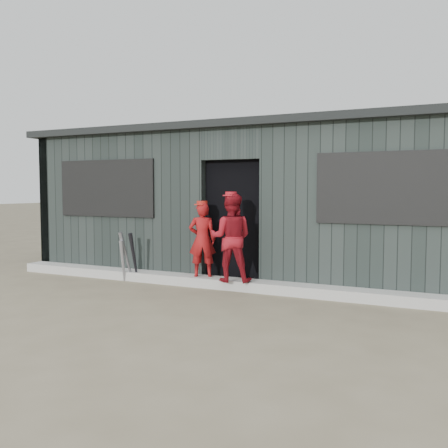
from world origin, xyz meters
The scene contains 9 objects.
ground centered at (0.00, 0.00, 0.00)m, with size 80.00×80.00×0.00m, color #6B604A.
curb centered at (0.00, 1.82, 0.07)m, with size 8.00×0.36×0.15m, color #AAAAA5.
bat_left centered at (-1.76, 1.58, 0.35)m, with size 0.07×0.07×0.70m, color #929199.
bat_mid centered at (-1.73, 1.64, 0.42)m, with size 0.07×0.07×0.84m, color slate.
bat_right centered at (-1.58, 1.64, 0.41)m, with size 0.07×0.07×0.83m, color black.
player_red_left centered at (-0.40, 1.84, 0.74)m, with size 0.43×0.28×1.18m, color maroon.
player_red_right centered at (0.19, 1.64, 0.81)m, with size 0.64×0.50×1.32m, color maroon.
player_grey_back centered at (0.66, 2.50, 0.70)m, with size 0.68×0.44×1.39m, color #BBBBBB.
dugout centered at (0.00, 3.50, 1.29)m, with size 8.30×3.30×2.62m.
Camera 1 is at (3.28, -5.10, 1.53)m, focal length 40.00 mm.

